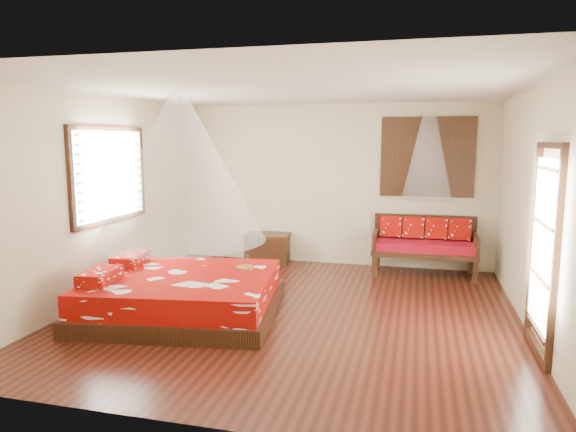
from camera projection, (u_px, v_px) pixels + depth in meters
The scene contains 10 objects.
room at pixel (295, 204), 6.35m from camera, with size 5.54×5.54×2.84m.
bed at pixel (182, 294), 6.47m from camera, with size 2.56×2.37×0.65m.
daybed at pixel (424, 243), 8.37m from camera, with size 1.65×0.73×0.94m.
storage_chest at pixel (267, 248), 9.13m from camera, with size 0.82×0.63×0.53m.
shutter_panel at pixel (427, 157), 8.49m from camera, with size 1.52×0.06×1.32m.
window_left at pixel (110, 175), 7.16m from camera, with size 0.10×1.74×1.34m.
glazed_door at pixel (543, 252), 5.16m from camera, with size 0.08×1.02×2.16m.
wine_tray at pixel (245, 265), 6.75m from camera, with size 0.24×0.24×0.19m.
mosquito_net_main at pixel (180, 167), 6.23m from camera, with size 2.08×2.08×1.80m, color white.
mosquito_net_daybed at pixel (428, 152), 8.03m from camera, with size 0.78×0.78×1.50m, color white.
Camera 1 is at (1.47, -6.13, 2.19)m, focal length 32.00 mm.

